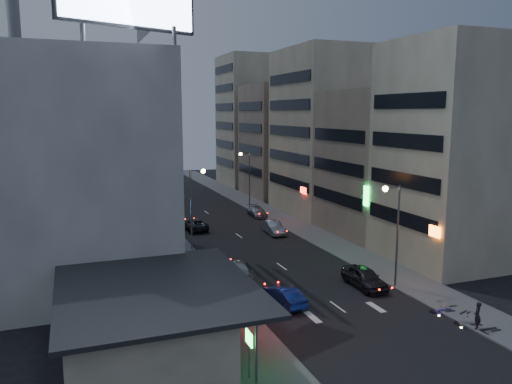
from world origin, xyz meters
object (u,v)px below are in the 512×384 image
scooter_black_a (496,319)px  scooter_black_b (466,303)px  road_car_blue (284,296)px  parked_car_right_near (364,277)px  parked_car_right_far (257,212)px  parked_car_right_mid (273,227)px  scooter_silver_b (453,297)px  person (477,315)px  scooter_silver_a (479,313)px  road_car_silver (235,270)px  scooter_blue (450,300)px  parked_car_left (194,224)px

scooter_black_a → scooter_black_b: (0.29, 2.86, -0.09)m
road_car_blue → scooter_black_b: road_car_blue is taller
parked_car_right_near → parked_car_right_far: parked_car_right_near is taller
scooter_black_b → parked_car_right_mid: bearing=-11.9°
parked_car_right_mid → road_car_blue: size_ratio=1.09×
parked_car_right_mid → scooter_black_b: bearing=-78.1°
parked_car_right_mid → scooter_silver_b: (3.90, -24.19, -0.08)m
parked_car_right_near → scooter_black_b: parked_car_right_near is taller
person → scooter_silver_a: size_ratio=0.88×
scooter_black_b → road_car_silver: bearing=26.4°
parked_car_right_far → parked_car_right_near: bearing=-90.2°
road_car_blue → scooter_silver_a: 12.93m
road_car_silver → parked_car_right_far: bearing=-105.0°
scooter_blue → scooter_black_a: bearing=-168.2°
parked_car_right_far → person: size_ratio=2.56×
parked_car_right_mid → scooter_blue: parked_car_right_mid is taller
scooter_silver_a → scooter_silver_b: (0.68, 3.10, -0.07)m
parked_car_right_mid → scooter_black_b: (3.90, -25.41, -0.13)m
parked_car_right_far → road_car_blue: road_car_blue is taller
person → scooter_silver_b: 4.13m
parked_car_left → road_car_blue: 24.82m
scooter_blue → scooter_black_b: (0.80, -0.61, -0.11)m
scooter_silver_a → scooter_black_a: bearing=-137.4°
parked_car_right_near → scooter_silver_a: 9.13m
parked_car_right_mid → scooter_black_a: bearing=-79.6°
scooter_blue → scooter_silver_b: scooter_blue is taller
road_car_silver → scooter_black_a: 19.44m
scooter_silver_b → parked_car_right_mid: bearing=11.4°
scooter_silver_a → road_car_silver: bearing=62.4°
road_car_silver → person: (11.30, -14.58, 0.16)m
person → scooter_silver_b: bearing=-152.6°
parked_car_right_near → person: (2.34, -9.27, 0.18)m
parked_car_left → scooter_black_b: 32.58m
parked_car_right_mid → person: (2.35, -28.01, 0.25)m
scooter_silver_a → scooter_black_b: size_ratio=1.24×
scooter_silver_a → parked_car_right_near: bearing=41.7°
parked_car_right_mid → parked_car_left: (-7.94, 4.94, -0.06)m
parked_car_right_far → scooter_silver_a: size_ratio=2.26×
parked_car_right_far → scooter_silver_a: 36.84m
parked_car_right_near → scooter_silver_a: bearing=-68.7°
parked_car_left → scooter_black_a: bearing=106.2°
parked_car_left → road_car_silver: 18.40m
parked_car_right_far → road_car_silver: (-10.60, -22.94, 0.19)m
road_car_silver → scooter_silver_a: 18.45m
parked_car_left → road_car_silver: size_ratio=0.85×
parked_car_left → scooter_black_b: bearing=108.4°
scooter_black_a → scooter_silver_b: (0.29, 4.07, -0.04)m
parked_car_right_mid → scooter_silver_b: parked_car_right_mid is taller
scooter_black_b → scooter_silver_b: 1.22m
parked_car_right_mid → parked_car_right_far: size_ratio=1.01×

